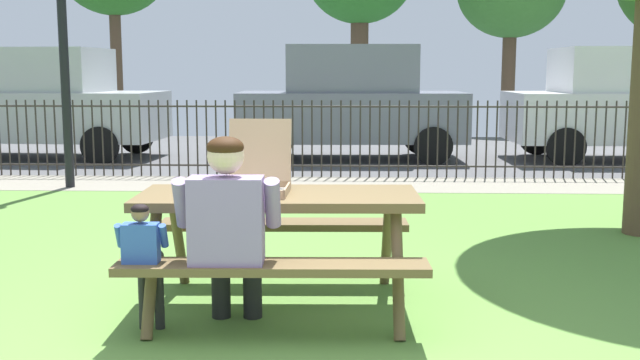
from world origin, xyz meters
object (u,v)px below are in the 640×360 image
object	(u,v)px
pizza_box_open	(257,175)
adult_at_table	(229,226)
picnic_table_foreground	(279,220)
child_at_table	(144,255)
parked_car_left	(351,102)
parked_car_center	(638,103)
pizza_slice_on_table	(196,189)
parked_car_far_left	(34,102)
lamp_post_walkway	(62,6)

from	to	relation	value
pizza_box_open	adult_at_table	world-z (taller)	pizza_box_open
picnic_table_foreground	child_at_table	xyz separation A→B (m)	(-0.73, -0.55, -0.10)
parked_car_left	parked_car_center	size ratio (longest dim) A/B	0.89
adult_at_table	picnic_table_foreground	bearing A→B (deg)	64.39
child_at_table	pizza_box_open	bearing A→B (deg)	45.94
child_at_table	parked_car_left	distance (m)	9.04
pizza_slice_on_table	parked_car_far_left	xyz separation A→B (m)	(-4.56, 8.29, 0.23)
adult_at_table	child_at_table	xyz separation A→B (m)	(-0.49, -0.05, -0.16)
child_at_table	parked_car_center	size ratio (longest dim) A/B	0.18
picnic_table_foreground	pizza_box_open	distance (m)	0.32
adult_at_table	parked_car_center	world-z (taller)	parked_car_center
pizza_box_open	lamp_post_walkway	size ratio (longest dim) A/B	0.12
child_at_table	parked_car_left	xyz separation A→B (m)	(1.24, 8.94, 0.52)
child_at_table	lamp_post_walkway	world-z (taller)	lamp_post_walkway
adult_at_table	child_at_table	world-z (taller)	adult_at_table
pizza_box_open	adult_at_table	distance (m)	0.62
adult_at_table	parked_car_far_left	bearing A→B (deg)	118.71
lamp_post_walkway	picnic_table_foreground	bearing A→B (deg)	-57.02
picnic_table_foreground	pizza_slice_on_table	xyz separation A→B (m)	(-0.56, 0.10, 0.18)
child_at_table	adult_at_table	bearing A→B (deg)	5.33
child_at_table	parked_car_far_left	size ratio (longest dim) A/B	0.18
picnic_table_foreground	pizza_slice_on_table	distance (m)	0.59
adult_at_table	parked_car_center	size ratio (longest dim) A/B	0.27
picnic_table_foreground	pizza_slice_on_table	bearing A→B (deg)	170.29
picnic_table_foreground	parked_car_far_left	world-z (taller)	parked_car_far_left
picnic_table_foreground	parked_car_left	world-z (taller)	parked_car_left
picnic_table_foreground	parked_car_left	size ratio (longest dim) A/B	0.47
lamp_post_walkway	parked_car_center	world-z (taller)	lamp_post_walkway
child_at_table	lamp_post_walkway	size ratio (longest dim) A/B	0.21
pizza_box_open	parked_car_far_left	xyz separation A→B (m)	(-4.97, 8.33, 0.13)
picnic_table_foreground	pizza_box_open	size ratio (longest dim) A/B	3.82
child_at_table	lamp_post_walkway	distance (m)	6.44
pizza_slice_on_table	lamp_post_walkway	xyz separation A→B (m)	(-2.72, 4.96, 1.60)
lamp_post_walkway	child_at_table	bearing A→B (deg)	-65.60
parked_car_left	pizza_box_open	bearing A→B (deg)	-94.42
pizza_box_open	child_at_table	xyz separation A→B (m)	(-0.59, -0.61, -0.39)
pizza_box_open	parked_car_left	size ratio (longest dim) A/B	0.12
lamp_post_walkway	parked_car_center	bearing A→B (deg)	20.94
adult_at_table	parked_car_left	size ratio (longest dim) A/B	0.30
child_at_table	parked_car_far_left	distance (m)	9.97
picnic_table_foreground	parked_car_far_left	xyz separation A→B (m)	(-5.12, 8.39, 0.41)
picnic_table_foreground	parked_car_left	xyz separation A→B (m)	(0.50, 8.38, 0.41)
parked_car_left	lamp_post_walkway	bearing A→B (deg)	-138.59
pizza_slice_on_table	parked_car_left	bearing A→B (deg)	82.73
adult_at_table	parked_car_far_left	xyz separation A→B (m)	(-4.87, 8.89, 0.35)
picnic_table_foreground	adult_at_table	xyz separation A→B (m)	(-0.24, -0.51, 0.06)
parked_car_center	child_at_table	bearing A→B (deg)	-124.60
child_at_table	lamp_post_walkway	xyz separation A→B (m)	(-2.54, 5.61, 1.88)
adult_at_table	pizza_slice_on_table	bearing A→B (deg)	117.36
pizza_box_open	lamp_post_walkway	world-z (taller)	lamp_post_walkway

